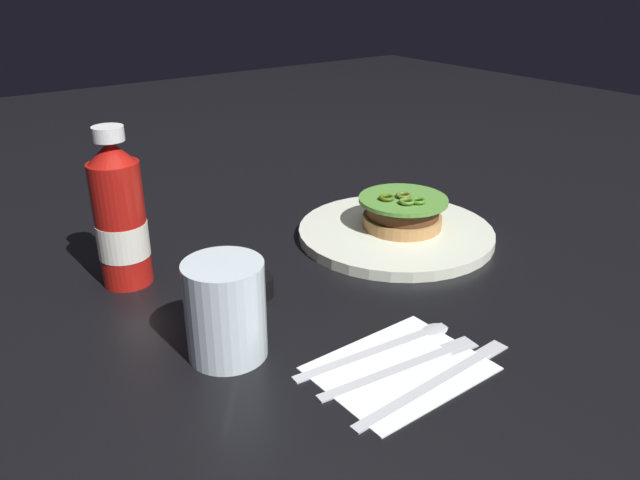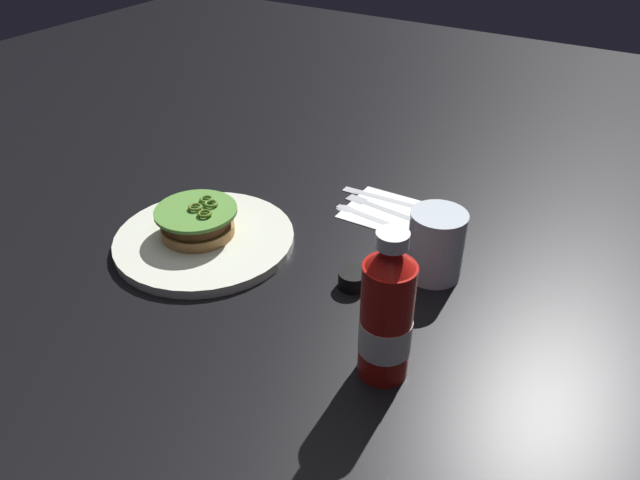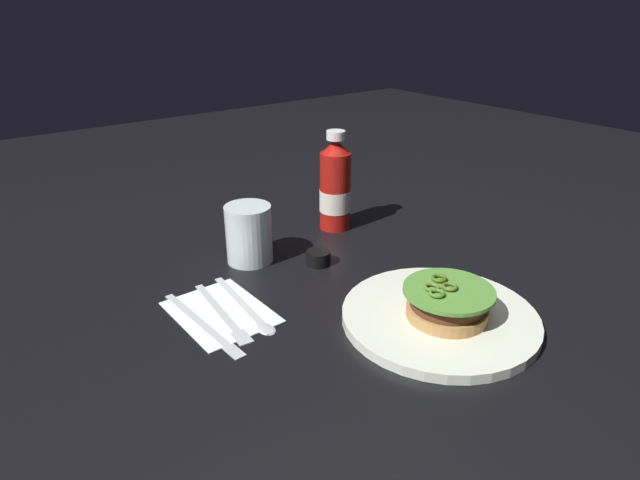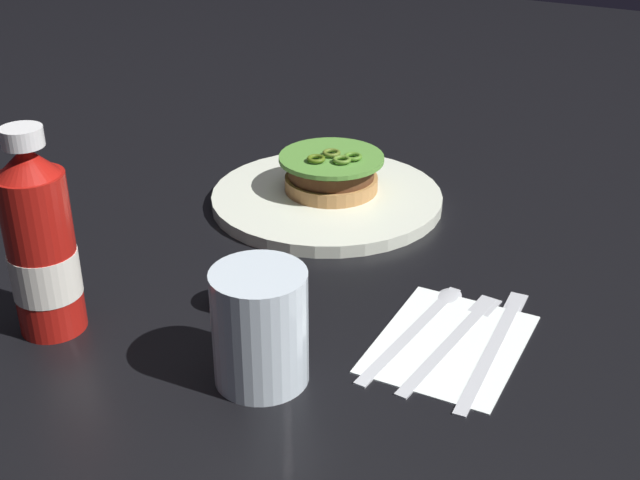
{
  "view_description": "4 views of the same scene",
  "coord_description": "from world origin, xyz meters",
  "px_view_note": "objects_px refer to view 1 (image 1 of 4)",
  "views": [
    {
      "loc": [
        -0.46,
        -0.62,
        0.38
      ],
      "look_at": [
        -0.02,
        -0.03,
        0.05
      ],
      "focal_mm": 34.89,
      "sensor_mm": 36.0,
      "label": 1
    },
    {
      "loc": [
        -0.45,
        0.6,
        0.55
      ],
      "look_at": [
        -0.07,
        -0.02,
        0.07
      ],
      "focal_mm": 34.0,
      "sensor_mm": 36.0,
      "label": 2
    },
    {
      "loc": [
        0.58,
        -0.56,
        0.45
      ],
      "look_at": [
        -0.09,
        -0.05,
        0.06
      ],
      "focal_mm": 30.18,
      "sensor_mm": 36.0,
      "label": 3
    },
    {
      "loc": [
        -0.72,
        -0.45,
        0.45
      ],
      "look_at": [
        -0.02,
        -0.08,
        0.04
      ],
      "focal_mm": 47.16,
      "sensor_mm": 36.0,
      "label": 4
    }
  ],
  "objects_px": {
    "butter_knife": "(446,373)",
    "fork_utensil": "(415,360)",
    "burger_sandwich": "(405,213)",
    "napkin": "(400,368)",
    "spoon_utensil": "(397,340)",
    "water_glass": "(226,310)",
    "ketchup_bottle": "(120,219)",
    "condiment_cup": "(256,286)",
    "dinner_plate": "(397,233)"
  },
  "relations": [
    {
      "from": "butter_knife",
      "to": "fork_utensil",
      "type": "xyz_separation_m",
      "value": [
        -0.01,
        0.04,
        0.0
      ]
    },
    {
      "from": "water_glass",
      "to": "ketchup_bottle",
      "type": "bearing_deg",
      "value": 96.69
    },
    {
      "from": "dinner_plate",
      "to": "spoon_utensil",
      "type": "distance_m",
      "value": 0.28
    },
    {
      "from": "condiment_cup",
      "to": "fork_utensil",
      "type": "height_order",
      "value": "condiment_cup"
    },
    {
      "from": "burger_sandwich",
      "to": "condiment_cup",
      "type": "distance_m",
      "value": 0.28
    },
    {
      "from": "ketchup_bottle",
      "to": "water_glass",
      "type": "relative_size",
      "value": 1.92
    },
    {
      "from": "fork_utensil",
      "to": "burger_sandwich",
      "type": "bearing_deg",
      "value": 48.78
    },
    {
      "from": "ketchup_bottle",
      "to": "burger_sandwich",
      "type": "bearing_deg",
      "value": -15.42
    },
    {
      "from": "burger_sandwich",
      "to": "ketchup_bottle",
      "type": "bearing_deg",
      "value": 164.58
    },
    {
      "from": "dinner_plate",
      "to": "spoon_utensil",
      "type": "relative_size",
      "value": 1.45
    },
    {
      "from": "spoon_utensil",
      "to": "ketchup_bottle",
      "type": "bearing_deg",
      "value": 120.23
    },
    {
      "from": "dinner_plate",
      "to": "burger_sandwich",
      "type": "distance_m",
      "value": 0.03
    },
    {
      "from": "burger_sandwich",
      "to": "butter_knife",
      "type": "distance_m",
      "value": 0.35
    },
    {
      "from": "condiment_cup",
      "to": "spoon_utensil",
      "type": "bearing_deg",
      "value": -69.5
    },
    {
      "from": "butter_knife",
      "to": "fork_utensil",
      "type": "relative_size",
      "value": 1.11
    },
    {
      "from": "ketchup_bottle",
      "to": "water_glass",
      "type": "height_order",
      "value": "ketchup_bottle"
    },
    {
      "from": "condiment_cup",
      "to": "fork_utensil",
      "type": "xyz_separation_m",
      "value": [
        0.06,
        -0.22,
        -0.01
      ]
    },
    {
      "from": "burger_sandwich",
      "to": "condiment_cup",
      "type": "relative_size",
      "value": 2.98
    },
    {
      "from": "condiment_cup",
      "to": "napkin",
      "type": "distance_m",
      "value": 0.22
    },
    {
      "from": "water_glass",
      "to": "fork_utensil",
      "type": "bearing_deg",
      "value": -41.77
    },
    {
      "from": "dinner_plate",
      "to": "butter_knife",
      "type": "bearing_deg",
      "value": -124.46
    },
    {
      "from": "dinner_plate",
      "to": "fork_utensil",
      "type": "bearing_deg",
      "value": -129.33
    },
    {
      "from": "napkin",
      "to": "water_glass",
      "type": "bearing_deg",
      "value": 134.66
    },
    {
      "from": "burger_sandwich",
      "to": "water_glass",
      "type": "xyz_separation_m",
      "value": [
        -0.36,
        -0.11,
        0.01
      ]
    },
    {
      "from": "fork_utensil",
      "to": "spoon_utensil",
      "type": "distance_m",
      "value": 0.04
    },
    {
      "from": "fork_utensil",
      "to": "spoon_utensil",
      "type": "xyz_separation_m",
      "value": [
        0.01,
        0.04,
        0.0
      ]
    },
    {
      "from": "ketchup_bottle",
      "to": "spoon_utensil",
      "type": "bearing_deg",
      "value": -59.77
    },
    {
      "from": "ketchup_bottle",
      "to": "fork_utensil",
      "type": "distance_m",
      "value": 0.4
    },
    {
      "from": "dinner_plate",
      "to": "water_glass",
      "type": "bearing_deg",
      "value": -161.53
    },
    {
      "from": "water_glass",
      "to": "butter_knife",
      "type": "xyz_separation_m",
      "value": [
        0.16,
        -0.17,
        -0.05
      ]
    },
    {
      "from": "ketchup_bottle",
      "to": "butter_knife",
      "type": "height_order",
      "value": "ketchup_bottle"
    },
    {
      "from": "dinner_plate",
      "to": "fork_utensil",
      "type": "xyz_separation_m",
      "value": [
        -0.2,
        -0.25,
        -0.0
      ]
    },
    {
      "from": "water_glass",
      "to": "napkin",
      "type": "bearing_deg",
      "value": -45.34
    },
    {
      "from": "condiment_cup",
      "to": "ketchup_bottle",
      "type": "bearing_deg",
      "value": 131.28
    },
    {
      "from": "water_glass",
      "to": "dinner_plate",
      "type": "bearing_deg",
      "value": 18.47
    },
    {
      "from": "ketchup_bottle",
      "to": "spoon_utensil",
      "type": "height_order",
      "value": "ketchup_bottle"
    },
    {
      "from": "butter_knife",
      "to": "water_glass",
      "type": "bearing_deg",
      "value": 133.03
    },
    {
      "from": "spoon_utensil",
      "to": "fork_utensil",
      "type": "bearing_deg",
      "value": -105.46
    },
    {
      "from": "water_glass",
      "to": "condiment_cup",
      "type": "height_order",
      "value": "water_glass"
    },
    {
      "from": "water_glass",
      "to": "condiment_cup",
      "type": "bearing_deg",
      "value": 45.84
    },
    {
      "from": "burger_sandwich",
      "to": "napkin",
      "type": "relative_size",
      "value": 0.79
    },
    {
      "from": "dinner_plate",
      "to": "fork_utensil",
      "type": "distance_m",
      "value": 0.32
    },
    {
      "from": "burger_sandwich",
      "to": "condiment_cup",
      "type": "xyz_separation_m",
      "value": [
        -0.27,
        -0.02,
        -0.03
      ]
    },
    {
      "from": "butter_knife",
      "to": "fork_utensil",
      "type": "bearing_deg",
      "value": 103.72
    },
    {
      "from": "butter_knife",
      "to": "burger_sandwich",
      "type": "bearing_deg",
      "value": 53.7
    },
    {
      "from": "water_glass",
      "to": "fork_utensil",
      "type": "distance_m",
      "value": 0.2
    },
    {
      "from": "butter_knife",
      "to": "spoon_utensil",
      "type": "xyz_separation_m",
      "value": [
        0.0,
        0.07,
        0.0
      ]
    },
    {
      "from": "burger_sandwich",
      "to": "condiment_cup",
      "type": "height_order",
      "value": "burger_sandwich"
    },
    {
      "from": "condiment_cup",
      "to": "fork_utensil",
      "type": "distance_m",
      "value": 0.23
    },
    {
      "from": "dinner_plate",
      "to": "water_glass",
      "type": "relative_size",
      "value": 2.73
    }
  ]
}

